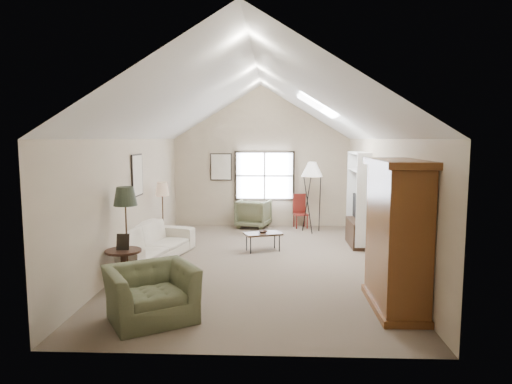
{
  "coord_description": "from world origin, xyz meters",
  "views": [
    {
      "loc": [
        0.38,
        -9.03,
        2.51
      ],
      "look_at": [
        0.0,
        0.4,
        1.4
      ],
      "focal_mm": 32.0,
      "sensor_mm": 36.0,
      "label": 1
    }
  ],
  "objects_px": {
    "armchair_near": "(151,293)",
    "armchair_far": "(254,214)",
    "armoire": "(397,235)",
    "sofa": "(149,243)",
    "side_table": "(124,267)",
    "coffee_table": "(263,242)",
    "side_chair": "(301,211)"
  },
  "relations": [
    {
      "from": "armoire",
      "to": "side_table",
      "type": "xyz_separation_m",
      "value": [
        -4.38,
        0.9,
        -0.79
      ]
    },
    {
      "from": "side_chair",
      "to": "armchair_far",
      "type": "bearing_deg",
      "value": 168.29
    },
    {
      "from": "armchair_near",
      "to": "coffee_table",
      "type": "bearing_deg",
      "value": 38.35
    },
    {
      "from": "side_chair",
      "to": "side_table",
      "type": "bearing_deg",
      "value": -134.29
    },
    {
      "from": "sofa",
      "to": "coffee_table",
      "type": "bearing_deg",
      "value": -54.76
    },
    {
      "from": "armoire",
      "to": "coffee_table",
      "type": "relative_size",
      "value": 2.71
    },
    {
      "from": "sofa",
      "to": "side_table",
      "type": "xyz_separation_m",
      "value": [
        0.0,
        -1.6,
        -0.05
      ]
    },
    {
      "from": "sofa",
      "to": "armchair_near",
      "type": "height_order",
      "value": "armchair_near"
    },
    {
      "from": "coffee_table",
      "to": "side_chair",
      "type": "xyz_separation_m",
      "value": [
        0.99,
        2.73,
        0.27
      ]
    },
    {
      "from": "armchair_near",
      "to": "armoire",
      "type": "bearing_deg",
      "value": -21.99
    },
    {
      "from": "sofa",
      "to": "armchair_near",
      "type": "xyz_separation_m",
      "value": [
        0.88,
        -3.08,
        0.02
      ]
    },
    {
      "from": "armoire",
      "to": "armchair_near",
      "type": "height_order",
      "value": "armoire"
    },
    {
      "from": "armoire",
      "to": "coffee_table",
      "type": "height_order",
      "value": "armoire"
    },
    {
      "from": "armchair_near",
      "to": "side_table",
      "type": "bearing_deg",
      "value": 89.25
    },
    {
      "from": "armchair_far",
      "to": "coffee_table",
      "type": "height_order",
      "value": "armchair_far"
    },
    {
      "from": "armoire",
      "to": "side_chair",
      "type": "xyz_separation_m",
      "value": [
        -1.05,
        6.1,
        -0.62
      ]
    },
    {
      "from": "armoire",
      "to": "armchair_far",
      "type": "distance_m",
      "value": 6.59
    },
    {
      "from": "armoire",
      "to": "sofa",
      "type": "bearing_deg",
      "value": 150.33
    },
    {
      "from": "armchair_near",
      "to": "side_chair",
      "type": "bearing_deg",
      "value": 38.43
    },
    {
      "from": "sofa",
      "to": "armchair_near",
      "type": "distance_m",
      "value": 3.2
    },
    {
      "from": "side_table",
      "to": "side_chair",
      "type": "relative_size",
      "value": 0.65
    },
    {
      "from": "coffee_table",
      "to": "side_table",
      "type": "bearing_deg",
      "value": -133.34
    },
    {
      "from": "armchair_far",
      "to": "coffee_table",
      "type": "relative_size",
      "value": 1.08
    },
    {
      "from": "armchair_near",
      "to": "side_table",
      "type": "xyz_separation_m",
      "value": [
        -0.88,
        1.48,
        -0.07
      ]
    },
    {
      "from": "armchair_near",
      "to": "armchair_far",
      "type": "bearing_deg",
      "value": 49.05
    },
    {
      "from": "armchair_near",
      "to": "side_chair",
      "type": "height_order",
      "value": "side_chair"
    },
    {
      "from": "side_table",
      "to": "side_chair",
      "type": "xyz_separation_m",
      "value": [
        3.33,
        5.2,
        0.17
      ]
    },
    {
      "from": "coffee_table",
      "to": "sofa",
      "type": "bearing_deg",
      "value": -159.52
    },
    {
      "from": "sofa",
      "to": "armoire",
      "type": "bearing_deg",
      "value": -104.91
    },
    {
      "from": "sofa",
      "to": "coffee_table",
      "type": "distance_m",
      "value": 2.49
    },
    {
      "from": "armchair_near",
      "to": "armchair_far",
      "type": "relative_size",
      "value": 1.32
    },
    {
      "from": "armoire",
      "to": "armchair_far",
      "type": "xyz_separation_m",
      "value": [
        -2.38,
        6.1,
        -0.7
      ]
    }
  ]
}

